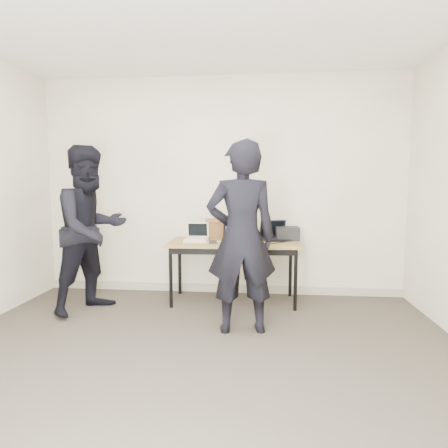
# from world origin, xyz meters

# --- Properties ---
(room) EXTENTS (4.60, 4.60, 2.80)m
(room) POSITION_xyz_m (0.00, 0.00, 1.35)
(room) COLOR #3E382F
(room) RESTS_ON ground
(desk) EXTENTS (1.52, 0.69, 0.72)m
(desk) POSITION_xyz_m (0.19, 1.85, 0.66)
(desk) COLOR olive
(desk) RESTS_ON ground
(laptop_beige) EXTENTS (0.27, 0.26, 0.21)m
(laptop_beige) POSITION_xyz_m (-0.25, 1.85, 0.76)
(laptop_beige) COLOR beige
(laptop_beige) RESTS_ON desk
(laptop_center) EXTENTS (0.36, 0.35, 0.24)m
(laptop_center) POSITION_xyz_m (0.23, 1.88, 0.77)
(laptop_center) COLOR black
(laptop_center) RESTS_ON desk
(laptop_right) EXTENTS (0.38, 0.37, 0.23)m
(laptop_right) POSITION_xyz_m (0.67, 2.03, 0.77)
(laptop_right) COLOR black
(laptop_right) RESTS_ON desk
(leather_satchel) EXTENTS (0.38, 0.23, 0.25)m
(leather_satchel) POSITION_xyz_m (0.01, 2.08, 0.85)
(leather_satchel) COLOR brown
(leather_satchel) RESTS_ON desk
(tissue) EXTENTS (0.14, 0.12, 0.08)m
(tissue) POSITION_xyz_m (0.04, 2.09, 1.00)
(tissue) COLOR white
(tissue) RESTS_ON leather_satchel
(equipment_box) EXTENTS (0.28, 0.24, 0.16)m
(equipment_box) POSITION_xyz_m (0.82, 2.05, 0.80)
(equipment_box) COLOR black
(equipment_box) RESTS_ON desk
(power_brick) EXTENTS (0.09, 0.06, 0.03)m
(power_brick) POSITION_xyz_m (-0.03, 1.69, 0.74)
(power_brick) COLOR black
(power_brick) RESTS_ON desk
(cables) EXTENTS (1.14, 0.41, 0.01)m
(cables) POSITION_xyz_m (0.23, 1.85, 0.72)
(cables) COLOR black
(cables) RESTS_ON desk
(person_typist) EXTENTS (0.71, 0.53, 1.78)m
(person_typist) POSITION_xyz_m (0.32, 0.99, 0.89)
(person_typist) COLOR black
(person_typist) RESTS_ON ground
(person_observer) EXTENTS (1.03, 1.10, 1.79)m
(person_observer) POSITION_xyz_m (-1.33, 1.43, 0.90)
(person_observer) COLOR black
(person_observer) RESTS_ON ground
(baseboard) EXTENTS (4.50, 0.03, 0.10)m
(baseboard) POSITION_xyz_m (0.00, 2.23, 0.05)
(baseboard) COLOR #A6A08A
(baseboard) RESTS_ON ground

